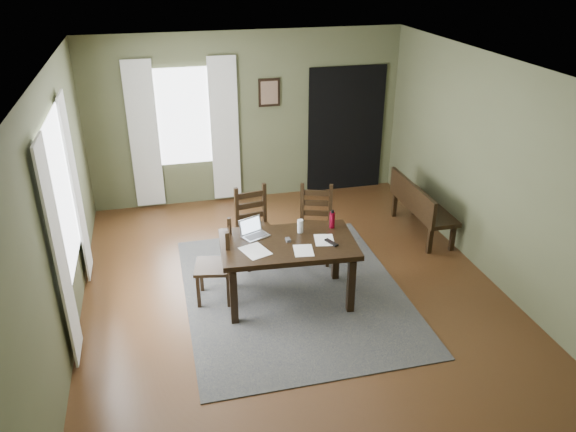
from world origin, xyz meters
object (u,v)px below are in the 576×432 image
object	(u,v)px
dining_table	(288,249)
chair_back_left	(255,227)
chair_end	(218,264)
laptop	(253,231)
chair_back_right	(315,225)
bench	(419,203)
water_bottle	(332,220)

from	to	relation	value
dining_table	chair_back_left	bearing A→B (deg)	106.00
chair_end	laptop	xyz separation A→B (m)	(0.44, 0.06, 0.35)
chair_back_right	bench	bearing A→B (deg)	31.22
chair_back_right	water_bottle	world-z (taller)	chair_back_right
chair_end	laptop	bearing A→B (deg)	109.18
chair_back_right	laptop	world-z (taller)	chair_back_right
chair_back_left	laptop	xyz separation A→B (m)	(-0.15, -0.73, 0.33)
chair_back_left	laptop	bearing A→B (deg)	-110.93
chair_back_left	bench	size ratio (longest dim) A/B	0.73
chair_back_left	chair_back_right	size ratio (longest dim) A/B	1.01
chair_back_left	chair_back_right	distance (m)	0.80
dining_table	laptop	distance (m)	0.46
chair_back_right	bench	size ratio (longest dim) A/B	0.72
chair_back_right	water_bottle	bearing A→B (deg)	-69.70
dining_table	bench	xyz separation A→B (m)	(2.25, 1.23, -0.21)
chair_end	chair_back_right	bearing A→B (deg)	127.70
chair_back_right	dining_table	bearing A→B (deg)	-104.56
laptop	chair_end	bearing A→B (deg)	163.92
dining_table	chair_end	world-z (taller)	chair_end
chair_end	chair_back_left	world-z (taller)	chair_back_left
chair_back_left	bench	xyz separation A→B (m)	(2.46, 0.24, -0.03)
bench	laptop	size ratio (longest dim) A/B	3.86
chair_end	water_bottle	xyz separation A→B (m)	(1.39, 0.03, 0.40)
bench	water_bottle	bearing A→B (deg)	121.11
dining_table	chair_back_right	size ratio (longest dim) A/B	1.58
chair_back_right	laptop	distance (m)	1.18
bench	chair_back_right	bearing A→B (deg)	101.89
chair_end	laptop	world-z (taller)	chair_end
bench	water_bottle	xyz separation A→B (m)	(-1.65, -1.00, 0.41)
chair_back_left	chair_end	bearing A→B (deg)	-136.06
chair_back_left	laptop	world-z (taller)	chair_back_left
dining_table	water_bottle	bearing A→B (deg)	25.04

